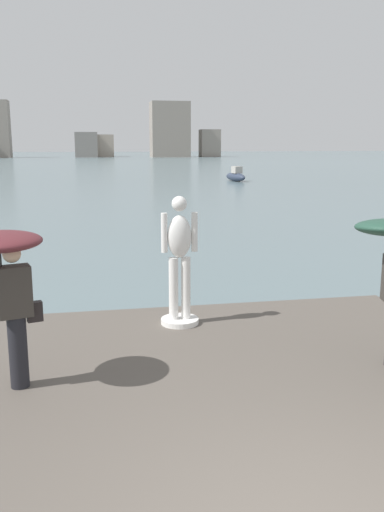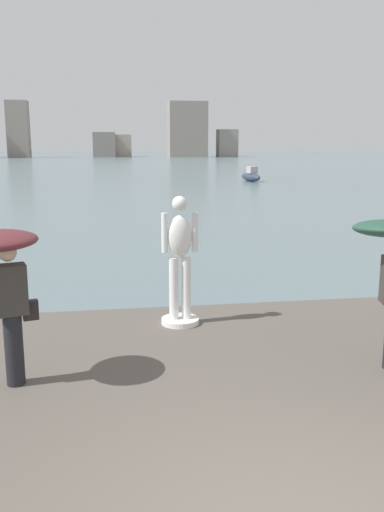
{
  "view_description": "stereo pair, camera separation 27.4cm",
  "coord_description": "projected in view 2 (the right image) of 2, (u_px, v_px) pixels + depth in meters",
  "views": [
    {
      "loc": [
        -1.57,
        -3.11,
        3.25
      ],
      "look_at": [
        0.0,
        5.01,
        1.55
      ],
      "focal_mm": 38.3,
      "sensor_mm": 36.0,
      "label": 1
    },
    {
      "loc": [
        -1.3,
        -3.16,
        3.25
      ],
      "look_at": [
        0.0,
        5.01,
        1.55
      ],
      "focal_mm": 38.3,
      "sensor_mm": 36.0,
      "label": 2
    }
  ],
  "objects": [
    {
      "name": "statue_white_figure",
      "position": [
        180.0,
        264.0,
        8.65
      ],
      "size": [
        0.61,
        0.61,
        2.06
      ],
      "color": "white",
      "rests_on": "pier"
    },
    {
      "name": "onlooker_left",
      "position": [
        2.0,
        267.0,
        6.31
      ],
      "size": [
        1.19,
        1.19,
        1.88
      ],
      "color": "black",
      "rests_on": "pier"
    },
    {
      "name": "distant_skyline",
      "position": [
        97.0,
        135.0,
        134.62
      ],
      "size": [
        69.23,
        13.01,
        13.52
      ],
      "color": "#A89989",
      "rests_on": "ground"
    },
    {
      "name": "ground_plane",
      "position": [
        122.0,
        186.0,
        42.61
      ],
      "size": [
        400.0,
        400.0,
        0.0
      ],
      "primitive_type": "plane",
      "color": "slate"
    },
    {
      "name": "pier",
      "position": [
        246.0,
        458.0,
        5.4
      ],
      "size": [
        7.65,
        9.16,
        0.4
      ],
      "primitive_type": "cube",
      "color": "#564F47",
      "rests_on": "ground"
    },
    {
      "name": "boat_mid",
      "position": [
        251.0,
        176.0,
        48.34
      ],
      "size": [
        1.42,
        3.71,
        1.32
      ],
      "color": "#2D384C",
      "rests_on": "ground"
    }
  ]
}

